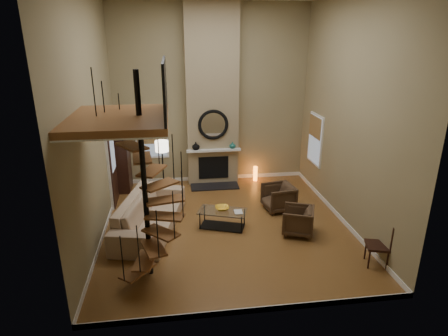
{
  "coord_description": "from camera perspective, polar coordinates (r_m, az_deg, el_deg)",
  "views": [
    {
      "loc": [
        -1.22,
        -8.48,
        4.58
      ],
      "look_at": [
        0.0,
        0.4,
        1.4
      ],
      "focal_mm": 30.39,
      "sensor_mm": 36.0,
      "label": 1
    }
  ],
  "objects": [
    {
      "name": "entry_door",
      "position": [
        11.01,
        -16.45,
        -0.0
      ],
      "size": [
        0.1,
        1.05,
        2.16
      ],
      "color": "white",
      "rests_on": "ground"
    },
    {
      "name": "sofa",
      "position": [
        9.61,
        -11.07,
        -6.69
      ],
      "size": [
        1.8,
        3.16,
        0.87
      ],
      "primitive_type": "imported",
      "rotation": [
        0.0,
        0.0,
        1.34
      ],
      "color": "tan",
      "rests_on": "ground"
    },
    {
      "name": "baseboard_back",
      "position": [
        12.62,
        -1.75,
        -1.46
      ],
      "size": [
        6.0,
        0.02,
        0.12
      ],
      "primitive_type": "cube",
      "color": "white",
      "rests_on": "ground"
    },
    {
      "name": "spiral_stair",
      "position": [
        7.27,
        -11.67,
        -3.52
      ],
      "size": [
        1.47,
        1.47,
        4.06
      ],
      "color": "black",
      "rests_on": "ground"
    },
    {
      "name": "book",
      "position": [
        9.33,
        2.02,
        -6.65
      ],
      "size": [
        0.21,
        0.27,
        0.03
      ],
      "primitive_type": "imported",
      "rotation": [
        0.0,
        0.0,
        -0.02
      ],
      "color": "gray",
      "rests_on": "coffee_table"
    },
    {
      "name": "armchair_far",
      "position": [
        9.34,
        11.47,
        -7.78
      ],
      "size": [
        0.93,
        0.92,
        0.66
      ],
      "primitive_type": "imported",
      "rotation": [
        0.0,
        0.0,
        -1.95
      ],
      "color": "#44301F",
      "rests_on": "ground"
    },
    {
      "name": "baseboard_right",
      "position": [
        10.49,
        16.84,
        -6.9
      ],
      "size": [
        0.02,
        6.5,
        0.12
      ],
      "primitive_type": "cube",
      "color": "white",
      "rests_on": "ground"
    },
    {
      "name": "side_chair",
      "position": [
        8.59,
        22.75,
        -10.29
      ],
      "size": [
        0.57,
        0.57,
        0.98
      ],
      "color": "black",
      "rests_on": "ground"
    },
    {
      "name": "vase_left",
      "position": [
        11.78,
        -4.26,
        3.34
      ],
      "size": [
        0.24,
        0.24,
        0.25
      ],
      "primitive_type": "imported",
      "color": "black",
      "rests_on": "mantel"
    },
    {
      "name": "window_right",
      "position": [
        11.67,
        13.57,
        4.32
      ],
      "size": [
        0.06,
        1.02,
        1.52
      ],
      "color": "white",
      "rests_on": "right_wall"
    },
    {
      "name": "armchair_near",
      "position": [
        10.53,
        8.57,
        -4.36
      ],
      "size": [
        0.89,
        0.88,
        0.72
      ],
      "primitive_type": "imported",
      "rotation": [
        0.0,
        0.0,
        -1.43
      ],
      "color": "#44301F",
      "rests_on": "ground"
    },
    {
      "name": "baseboard_front",
      "position": [
        7.03,
        4.3,
        -20.57
      ],
      "size": [
        6.0,
        0.02,
        0.12
      ],
      "primitive_type": "cube",
      "color": "white",
      "rests_on": "ground"
    },
    {
      "name": "accent_lamp",
      "position": [
        12.49,
        4.73,
        -0.83
      ],
      "size": [
        0.13,
        0.13,
        0.48
      ],
      "primitive_type": "cylinder",
      "color": "orange",
      "rests_on": "ground"
    },
    {
      "name": "bowl",
      "position": [
        9.45,
        -0.29,
        -6.06
      ],
      "size": [
        0.35,
        0.35,
        0.09
      ],
      "primitive_type": "imported",
      "color": "yellow",
      "rests_on": "coffee_table"
    },
    {
      "name": "mirror_frame",
      "position": [
        11.69,
        -1.63,
        6.52
      ],
      "size": [
        0.94,
        0.1,
        0.94
      ],
      "primitive_type": "torus",
      "rotation": [
        1.57,
        0.0,
        0.0
      ],
      "color": "black",
      "rests_on": "chimney_breast"
    },
    {
      "name": "vase_right",
      "position": [
        11.91,
        1.28,
        3.47
      ],
      "size": [
        0.2,
        0.2,
        0.21
      ],
      "primitive_type": "imported",
      "color": "#1B6058",
      "rests_on": "mantel"
    },
    {
      "name": "mirror_disc",
      "position": [
        11.7,
        -1.64,
        6.53
      ],
      "size": [
        0.8,
        0.01,
        0.8
      ],
      "primitive_type": "cylinder",
      "rotation": [
        1.57,
        0.0,
        0.0
      ],
      "color": "white",
      "rests_on": "chimney_breast"
    },
    {
      "name": "window_back",
      "position": [
        12.09,
        -10.84,
        5.02
      ],
      "size": [
        1.02,
        0.06,
        1.52
      ],
      "color": "white",
      "rests_on": "back_wall"
    },
    {
      "name": "loft",
      "position": [
        6.87,
        -14.71,
        7.6
      ],
      "size": [
        1.7,
        2.2,
        1.09
      ],
      "color": "brown",
      "rests_on": "left_wall"
    },
    {
      "name": "firebox",
      "position": [
        12.1,
        -1.58,
        0.06
      ],
      "size": [
        0.95,
        0.02,
        0.72
      ],
      "primitive_type": "cube",
      "color": "black",
      "rests_on": "chimney_breast"
    },
    {
      "name": "chimney_breast",
      "position": [
        11.75,
        -1.79,
        10.56
      ],
      "size": [
        1.6,
        0.38,
        5.5
      ],
      "primitive_type": "cube",
      "color": "#948260",
      "rests_on": "ground"
    },
    {
      "name": "left_wall",
      "position": [
        8.86,
        -19.36,
        6.51
      ],
      "size": [
        0.02,
        6.5,
        5.5
      ],
      "primitive_type": "cube",
      "color": "#8E815C",
      "rests_on": "ground"
    },
    {
      "name": "front_wall",
      "position": [
        5.67,
        5.0,
        0.64
      ],
      "size": [
        6.0,
        0.02,
        5.5
      ],
      "primitive_type": "cube",
      "color": "#8E815C",
      "rests_on": "ground"
    },
    {
      "name": "coffee_table",
      "position": [
        9.5,
        -0.24,
        -7.36
      ],
      "size": [
        1.31,
        0.95,
        0.45
      ],
      "color": "silver",
      "rests_on": "ground"
    },
    {
      "name": "hearth",
      "position": [
        12.02,
        -1.4,
        -2.78
      ],
      "size": [
        1.5,
        0.6,
        0.04
      ],
      "primitive_type": "cube",
      "color": "black",
      "rests_on": "ground"
    },
    {
      "name": "ground",
      "position": [
        9.72,
        0.32,
        -8.62
      ],
      "size": [
        6.0,
        6.5,
        0.01
      ],
      "primitive_type": "cube",
      "color": "olive",
      "rests_on": "ground"
    },
    {
      "name": "back_wall",
      "position": [
        11.93,
        -1.89,
        10.7
      ],
      "size": [
        6.0,
        0.02,
        5.5
      ],
      "primitive_type": "cube",
      "color": "#8E815C",
      "rests_on": "ground"
    },
    {
      "name": "hutch",
      "position": [
        11.96,
        -15.05,
        1.17
      ],
      "size": [
        0.42,
        0.88,
        1.98
      ],
      "primitive_type": "cube",
      "color": "black",
      "rests_on": "ground"
    },
    {
      "name": "right_wall",
      "position": [
        9.65,
        18.45,
        7.6
      ],
      "size": [
        0.02,
        6.5,
        5.5
      ],
      "primitive_type": "cube",
      "color": "#8E815C",
      "rests_on": "ground"
    },
    {
      "name": "mantel",
      "position": [
        11.83,
        -1.56,
        2.68
      ],
      "size": [
        1.7,
        0.18,
        0.06
      ],
      "primitive_type": "cube",
      "color": "white",
      "rests_on": "chimney_breast"
    },
    {
      "name": "floor_lamp",
      "position": [
        11.02,
        -9.31,
        2.58
      ],
      "size": [
        0.38,
        0.38,
        1.7
      ],
      "color": "black",
      "rests_on": "ground"
    },
    {
      "name": "baseboard_left",
      "position": [
        9.77,
        -17.54,
        -9.01
      ],
      "size": [
        0.02,
        6.5,
        0.12
      ],
      "primitive_type": "cube",
      "color": "white",
      "rests_on": "ground"
    }
  ]
}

